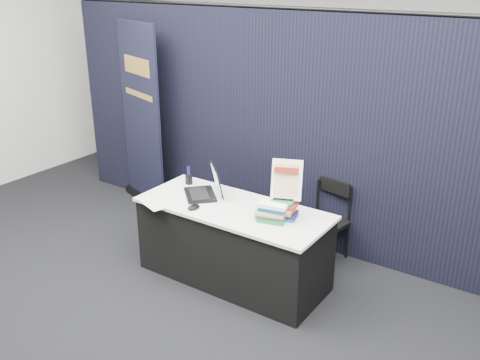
% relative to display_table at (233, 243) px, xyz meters
% --- Properties ---
extents(floor, '(8.00, 8.00, 0.00)m').
position_rel_display_table_xyz_m(floor, '(0.00, -0.55, -0.38)').
color(floor, black).
rests_on(floor, ground).
extents(wall_back, '(8.00, 0.02, 3.50)m').
position_rel_display_table_xyz_m(wall_back, '(0.00, 3.45, 1.37)').
color(wall_back, beige).
rests_on(wall_back, floor).
extents(drape_partition, '(6.00, 0.08, 2.40)m').
position_rel_display_table_xyz_m(drape_partition, '(0.00, 1.05, 0.82)').
color(drape_partition, black).
rests_on(drape_partition, floor).
extents(display_table, '(1.80, 0.75, 0.75)m').
position_rel_display_table_xyz_m(display_table, '(0.00, 0.00, 0.00)').
color(display_table, black).
rests_on(display_table, floor).
extents(laptop, '(0.47, 0.52, 0.29)m').
position_rel_display_table_xyz_m(laptop, '(-0.41, 0.09, 0.44)').
color(laptop, black).
rests_on(laptop, display_table).
extents(mouse, '(0.11, 0.14, 0.04)m').
position_rel_display_table_xyz_m(mouse, '(-0.26, -0.24, 0.39)').
color(mouse, black).
rests_on(mouse, display_table).
extents(brochure_left, '(0.32, 0.29, 0.00)m').
position_rel_display_table_xyz_m(brochure_left, '(-0.73, -0.07, 0.38)').
color(brochure_left, silver).
rests_on(brochure_left, display_table).
extents(brochure_mid, '(0.36, 0.30, 0.00)m').
position_rel_display_table_xyz_m(brochure_mid, '(-0.63, -0.34, 0.38)').
color(brochure_mid, silver).
rests_on(brochure_mid, display_table).
extents(brochure_right, '(0.37, 0.30, 0.00)m').
position_rel_display_table_xyz_m(brochure_right, '(-0.56, 0.02, 0.38)').
color(brochure_right, silver).
rests_on(brochure_right, display_table).
extents(pen_cup, '(0.08, 0.08, 0.10)m').
position_rel_display_table_xyz_m(pen_cup, '(-0.68, 0.21, 0.42)').
color(pen_cup, black).
rests_on(pen_cup, display_table).
extents(book_stack_tall, '(0.23, 0.19, 0.17)m').
position_rel_display_table_xyz_m(book_stack_tall, '(0.49, 0.07, 0.46)').
color(book_stack_tall, '#1D5B6F').
rests_on(book_stack_tall, display_table).
extents(book_stack_short, '(0.27, 0.23, 0.17)m').
position_rel_display_table_xyz_m(book_stack_short, '(0.43, -0.04, 0.46)').
color(book_stack_short, '#1C6A38').
rests_on(book_stack_short, display_table).
extents(info_sign, '(0.28, 0.19, 0.36)m').
position_rel_display_table_xyz_m(info_sign, '(0.49, 0.10, 0.71)').
color(info_sign, black).
rests_on(info_sign, book_stack_tall).
extents(pullup_banner, '(0.93, 0.40, 2.22)m').
position_rel_display_table_xyz_m(pullup_banner, '(-1.94, 0.85, 0.61)').
color(pullup_banner, black).
rests_on(pullup_banner, floor).
extents(stacking_chair, '(0.43, 0.44, 0.82)m').
position_rel_display_table_xyz_m(stacking_chair, '(0.56, 0.83, 0.08)').
color(stacking_chair, black).
rests_on(stacking_chair, floor).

